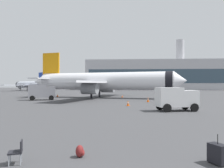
% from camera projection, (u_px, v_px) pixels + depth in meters
% --- Properties ---
extents(airplane_at_gate, '(35.38, 32.21, 10.50)m').
position_uv_depth(airplane_at_gate, '(103.00, 81.00, 48.38)').
color(airplane_at_gate, white).
rests_on(airplane_at_gate, ground).
extents(airplane_taxiing, '(24.15, 22.13, 8.31)m').
position_uv_depth(airplane_taxiing, '(30.00, 85.00, 104.38)').
color(airplane_taxiing, silver).
rests_on(airplane_taxiing, ground).
extents(service_truck, '(5.26, 3.82, 2.90)m').
position_uv_depth(service_truck, '(42.00, 92.00, 41.35)').
color(service_truck, gray).
rests_on(service_truck, ground).
extents(cargo_van, '(4.72, 3.10, 2.60)m').
position_uv_depth(cargo_van, '(176.00, 98.00, 24.23)').
color(cargo_van, white).
rests_on(cargo_van, ground).
extents(safety_cone_near, '(0.44, 0.44, 0.70)m').
position_uv_depth(safety_cone_near, '(128.00, 103.00, 30.00)').
color(safety_cone_near, '#F2590C').
rests_on(safety_cone_near, ground).
extents(safety_cone_mid, '(0.44, 0.44, 0.84)m').
position_uv_depth(safety_cone_mid, '(148.00, 99.00, 36.69)').
color(safety_cone_mid, '#F2590C').
rests_on(safety_cone_mid, ground).
extents(safety_cone_far, '(0.44, 0.44, 0.60)m').
position_uv_depth(safety_cone_far, '(122.00, 96.00, 49.85)').
color(safety_cone_far, '#F2590C').
rests_on(safety_cone_far, ground).
extents(safety_cone_outer, '(0.44, 0.44, 0.60)m').
position_uv_depth(safety_cone_outer, '(57.00, 95.00, 53.25)').
color(safety_cone_outer, '#F2590C').
rests_on(safety_cone_outer, ground).
extents(rolling_suitcase, '(0.66, 0.75, 1.10)m').
position_uv_depth(rolling_suitcase, '(218.00, 154.00, 8.02)').
color(rolling_suitcase, black).
rests_on(rolling_suitcase, ground).
extents(traveller_backpack, '(0.36, 0.40, 0.48)m').
position_uv_depth(traveller_backpack, '(80.00, 151.00, 8.81)').
color(traveller_backpack, maroon).
rests_on(traveller_backpack, ground).
extents(gate_chair, '(0.62, 0.62, 0.86)m').
position_uv_depth(gate_chair, '(17.00, 151.00, 8.04)').
color(gate_chair, black).
rests_on(gate_chair, ground).
extents(terminal_building, '(75.39, 21.68, 28.35)m').
position_uv_depth(terminal_building, '(154.00, 75.00, 125.21)').
color(terminal_building, '#B2B2B7').
rests_on(terminal_building, ground).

